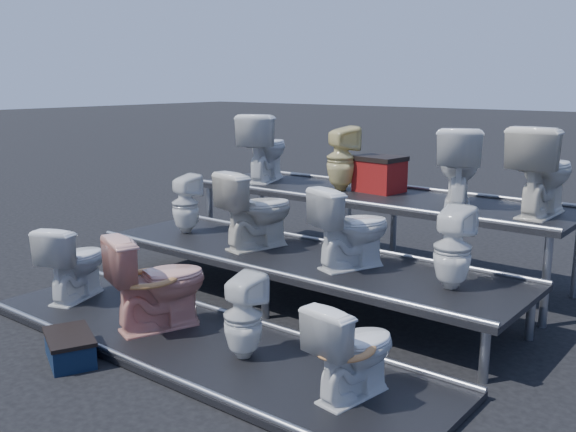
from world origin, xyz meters
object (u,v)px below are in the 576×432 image
Objects in this scene: toilet_8 at (265,147)px; toilet_9 at (341,158)px; toilet_6 at (352,227)px; toilet_10 at (458,166)px; toilet_3 at (353,349)px; red_crate at (379,176)px; toilet_2 at (243,316)px; step_stool at (70,349)px; toilet_0 at (74,261)px; toilet_1 at (158,281)px; toilet_7 at (453,248)px; toilet_4 at (185,204)px; toilet_11 at (543,171)px; toilet_5 at (257,209)px.

toilet_8 reaches higher than toilet_9.
toilet_10 is at bearing -83.90° from toilet_6.
toilet_10 is at bearing -70.48° from toilet_3.
toilet_9 reaches higher than red_crate.
toilet_2 is 1.33m from step_stool.
toilet_1 is at bearing 160.34° from toilet_0.
toilet_7 is 1.30× the size of step_stool.
toilet_7 is at bearing -83.98° from toilet_3.
toilet_9 reaches higher than toilet_0.
toilet_7 is at bearing 170.34° from toilet_9.
toilet_1 is 0.93m from toilet_2.
red_crate is at bearing -132.67° from toilet_4.
toilet_7 is 0.92× the size of toilet_9.
toilet_7 is 2.35m from toilet_9.
toilet_11 is 1.62× the size of step_stool.
toilet_4 reaches higher than toilet_0.
toilet_4 is 1.39m from toilet_8.
toilet_11 is (1.16, 1.30, 0.45)m from toilet_6.
toilet_7 reaches higher than toilet_0.
toilet_8 is (-2.00, 2.60, 0.89)m from toilet_2.
toilet_10 is at bearing -4.16° from red_crate.
toilet_5 is at bearing 31.33° from toilet_11.
toilet_8 is at bearing -24.27° from toilet_7.
toilet_1 is 2.71m from toilet_9.
toilet_1 is 1.28× the size of toilet_4.
toilet_0 is 1.17m from toilet_1.
toilet_9 reaches higher than toilet_4.
toilet_5 is at bearing -66.69° from toilet_1.
toilet_3 is 2.38m from toilet_5.
toilet_2 is 2.78m from toilet_10.
toilet_10 reaches higher than toilet_0.
toilet_7 is 0.81× the size of toilet_8.
toilet_2 is at bearing 149.21° from toilet_4.
toilet_9 is at bearing -80.74° from toilet_5.
toilet_7 is (1.01, 1.30, 0.41)m from toilet_2.
toilet_8 is at bearing 24.63° from toilet_9.
toilet_11 is at bearing -136.27° from toilet_5.
toilet_1 is 0.99× the size of toilet_11.
toilet_11 is (2.18, 2.60, 0.81)m from toilet_1.
toilet_4 is 1.25× the size of step_stool.
toilet_6 is (-0.86, 1.30, 0.43)m from toilet_3.
toilet_3 is 0.86× the size of toilet_5.
toilet_2 is at bearing 56.61° from toilet_10.
toilet_8 is at bearing -53.77° from toilet_2.
toilet_1 reaches higher than toilet_3.
toilet_2 is at bearing 160.34° from toilet_0.
toilet_6 is at bearing 151.72° from toilet_9.
toilet_5 is at bearing -150.01° from toilet_0.
toilet_11 is at bearing -117.00° from toilet_2.
toilet_10 reaches higher than toilet_6.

